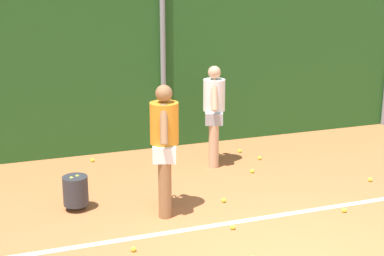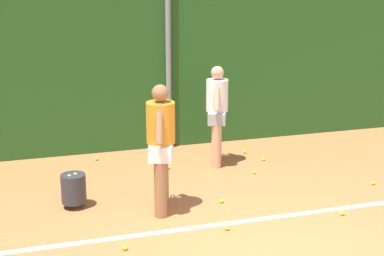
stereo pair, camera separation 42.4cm
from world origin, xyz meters
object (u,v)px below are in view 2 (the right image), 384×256
at_px(tennis_ball_11, 263,159).
at_px(tennis_ball_9, 168,167).
at_px(tennis_ball_7, 373,183).
at_px(tennis_ball_6, 244,152).
at_px(tennis_ball_0, 227,228).
at_px(tennis_ball_3, 342,213).
at_px(tennis_ball_8, 254,172).
at_px(tennis_ball_4, 96,159).
at_px(ball_hopper, 74,188).
at_px(tennis_ball_1, 221,201).
at_px(player_foreground_near, 161,142).
at_px(tennis_ball_5, 125,248).
at_px(player_midcourt, 217,110).

bearing_deg(tennis_ball_11, tennis_ball_9, 177.99).
relative_size(tennis_ball_7, tennis_ball_9, 1.00).
height_order(tennis_ball_6, tennis_ball_11, same).
height_order(tennis_ball_0, tennis_ball_9, same).
xyz_separation_m(tennis_ball_3, tennis_ball_8, (-0.54, 1.91, 0.00)).
bearing_deg(tennis_ball_3, tennis_ball_8, 105.69).
height_order(tennis_ball_0, tennis_ball_4, same).
bearing_deg(ball_hopper, tennis_ball_0, -36.20).
xyz_separation_m(tennis_ball_6, tennis_ball_11, (0.17, -0.50, 0.00)).
relative_size(tennis_ball_1, tennis_ball_9, 1.00).
height_order(player_foreground_near, tennis_ball_6, player_foreground_near).
height_order(ball_hopper, tennis_ball_0, ball_hopper).
height_order(tennis_ball_5, tennis_ball_6, same).
bearing_deg(tennis_ball_1, tennis_ball_0, -104.96).
height_order(tennis_ball_5, tennis_ball_9, same).
height_order(tennis_ball_1, tennis_ball_9, same).
height_order(tennis_ball_1, tennis_ball_11, same).
distance_m(tennis_ball_0, tennis_ball_1, 0.91).
relative_size(ball_hopper, tennis_ball_1, 7.78).
bearing_deg(tennis_ball_5, tennis_ball_1, 32.55).
relative_size(tennis_ball_1, tennis_ball_11, 1.00).
height_order(tennis_ball_4, tennis_ball_6, same).
xyz_separation_m(tennis_ball_3, tennis_ball_9, (-1.85, 2.55, 0.00)).
distance_m(tennis_ball_3, tennis_ball_11, 2.49).
distance_m(player_foreground_near, tennis_ball_6, 3.14).
relative_size(player_foreground_near, tennis_ball_9, 27.86).
relative_size(ball_hopper, tennis_ball_6, 7.78).
relative_size(tennis_ball_5, tennis_ball_8, 1.00).
height_order(player_midcourt, tennis_ball_5, player_midcourt).
relative_size(player_midcourt, tennis_ball_8, 26.46).
bearing_deg(tennis_ball_7, tennis_ball_8, 148.21).
height_order(tennis_ball_6, tennis_ball_9, same).
bearing_deg(ball_hopper, tennis_ball_7, -5.93).
distance_m(tennis_ball_0, tennis_ball_8, 2.22).
xyz_separation_m(ball_hopper, tennis_ball_5, (0.46, -1.51, -0.26)).
bearing_deg(tennis_ball_4, tennis_ball_6, -8.25).
relative_size(tennis_ball_5, tennis_ball_9, 1.00).
relative_size(tennis_ball_4, tennis_ball_8, 1.00).
distance_m(tennis_ball_0, tennis_ball_5, 1.40).
bearing_deg(tennis_ball_6, tennis_ball_1, -119.89).
bearing_deg(ball_hopper, tennis_ball_3, -21.18).
bearing_deg(player_foreground_near, tennis_ball_6, -26.96).
relative_size(ball_hopper, tennis_ball_0, 7.78).
distance_m(tennis_ball_0, tennis_ball_6, 3.29).
relative_size(ball_hopper, tennis_ball_7, 7.78).
bearing_deg(tennis_ball_1, tennis_ball_3, -31.60).
bearing_deg(tennis_ball_4, tennis_ball_1, -58.65).
distance_m(ball_hopper, tennis_ball_11, 3.64).
xyz_separation_m(player_foreground_near, tennis_ball_1, (0.91, 0.03, -1.00)).
bearing_deg(tennis_ball_6, tennis_ball_4, 171.75).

